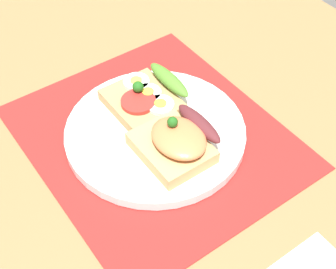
{
  "coord_description": "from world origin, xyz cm",
  "views": [
    {
      "loc": [
        38.93,
        -25.76,
        50.76
      ],
      "look_at": [
        3.0,
        0.0,
        3.25
      ],
      "focal_mm": 53.18,
      "sensor_mm": 36.0,
      "label": 1
    }
  ],
  "objects": [
    {
      "name": "plate",
      "position": [
        0.0,
        0.0,
        1.03
      ],
      "size": [
        24.73,
        24.73,
        1.45
      ],
      "primitive_type": "cylinder",
      "color": "white",
      "rests_on": "placemat"
    },
    {
      "name": "sandwich_salmon",
      "position": [
        4.95,
        -0.11,
        3.66
      ],
      "size": [
        9.83,
        9.47,
        5.34
      ],
      "color": "tan",
      "rests_on": "plate"
    },
    {
      "name": "placemat",
      "position": [
        0.0,
        0.0,
        0.15
      ],
      "size": [
        36.71,
        32.0,
        0.3
      ],
      "primitive_type": "cube",
      "color": "maroon",
      "rests_on": "ground_plane"
    },
    {
      "name": "ground_plane",
      "position": [
        0.0,
        0.0,
        -1.6
      ],
      "size": [
        120.0,
        90.0,
        3.2
      ],
      "primitive_type": "cube",
      "color": "olive"
    },
    {
      "name": "sandwich_egg_tomato",
      "position": [
        -4.73,
        1.83,
        3.1
      ],
      "size": [
        9.91,
        10.11,
        3.88
      ],
      "color": "tan",
      "rests_on": "plate"
    }
  ]
}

